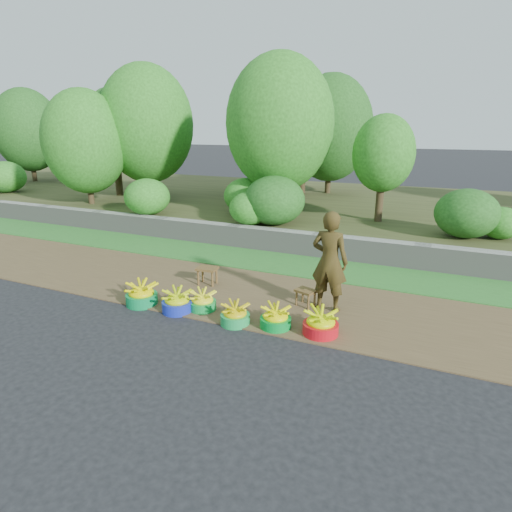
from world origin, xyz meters
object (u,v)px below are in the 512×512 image
at_px(stool_left, 207,271).
at_px(vendor_woman, 330,261).
at_px(basin_b, 177,302).
at_px(basin_c, 203,302).
at_px(basin_f, 321,324).
at_px(basin_a, 142,295).
at_px(basin_d, 235,315).
at_px(basin_e, 276,318).
at_px(stool_right, 306,293).

height_order(stool_left, vendor_woman, vendor_woman).
distance_m(basin_b, basin_c, 0.41).
relative_size(basin_f, stool_left, 1.26).
height_order(basin_a, stool_left, basin_a).
xyz_separation_m(basin_d, basin_e, (0.62, 0.13, 0.01)).
bearing_deg(basin_b, basin_d, -1.40).
relative_size(basin_e, stool_left, 1.14).
relative_size(basin_b, basin_f, 0.97).
relative_size(basin_b, stool_right, 1.29).
height_order(basin_a, basin_f, basin_a).
distance_m(basin_d, vendor_woman, 1.74).
bearing_deg(stool_left, vendor_woman, -4.33).
xyz_separation_m(basin_b, stool_right, (1.85, 1.05, 0.08)).
bearing_deg(basin_c, basin_f, -1.38).
bearing_deg(stool_right, basin_c, -150.88).
relative_size(basin_a, basin_b, 1.06).
distance_m(basin_b, basin_f, 2.38).
xyz_separation_m(basin_d, stool_left, (-1.25, 1.29, 0.14)).
height_order(basin_e, vendor_woman, vendor_woman).
distance_m(basin_c, vendor_woman, 2.18).
distance_m(basin_d, stool_right, 1.33).
relative_size(stool_right, vendor_woman, 0.24).
bearing_deg(vendor_woman, stool_right, 9.29).
relative_size(basin_c, vendor_woman, 0.27).
relative_size(basin_b, basin_e, 1.07).
distance_m(basin_a, basin_c, 1.09).
xyz_separation_m(basin_e, stool_right, (0.16, 0.95, 0.09)).
distance_m(basin_f, vendor_woman, 1.14).
bearing_deg(basin_e, basin_d, -167.92).
height_order(basin_b, stool_left, basin_b).
bearing_deg(basin_d, stool_right, 54.24).
xyz_separation_m(basin_c, stool_left, (-0.53, 1.05, 0.14)).
height_order(basin_b, basin_e, basin_b).
distance_m(basin_a, basin_b, 0.72).
distance_m(basin_a, stool_right, 2.78).
height_order(basin_a, vendor_woman, vendor_woman).
bearing_deg(stool_right, stool_left, 174.02).
distance_m(basin_c, basin_f, 2.02).
bearing_deg(basin_d, stool_left, 134.18).
bearing_deg(basin_e, vendor_woman, 61.52).
height_order(basin_d, stool_right, basin_d).
distance_m(basin_a, basin_d, 1.79).
distance_m(stool_right, vendor_woman, 0.70).
relative_size(basin_c, basin_e, 0.96).
height_order(basin_c, vendor_woman, vendor_woman).
height_order(basin_a, basin_c, basin_a).
bearing_deg(basin_c, basin_e, -4.66).
bearing_deg(basin_a, basin_d, -0.49).
height_order(basin_a, basin_e, basin_a).
distance_m(basin_e, stool_right, 0.96).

